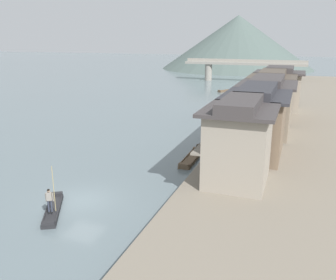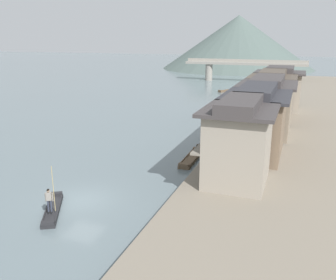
% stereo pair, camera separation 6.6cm
% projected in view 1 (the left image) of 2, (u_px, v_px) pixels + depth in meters
% --- Properties ---
extents(ground_plane, '(400.00, 400.00, 0.00)m').
position_uv_depth(ground_plane, '(82.00, 201.00, 25.11)').
color(ground_plane, slate).
extents(riverbank_right, '(18.00, 110.00, 0.81)m').
position_uv_depth(riverbank_right, '(310.00, 121.00, 47.03)').
color(riverbank_right, slate).
rests_on(riverbank_right, ground).
extents(boat_foreground_poled, '(2.97, 4.30, 0.45)m').
position_uv_depth(boat_foreground_poled, '(53.00, 210.00, 23.44)').
color(boat_foreground_poled, '#232326').
rests_on(boat_foreground_poled, ground).
extents(boatman_person, '(0.50, 0.40, 3.04)m').
position_uv_depth(boatman_person, '(50.00, 198.00, 22.22)').
color(boatman_person, black).
rests_on(boatman_person, boat_foreground_poled).
extents(boat_moored_nearest, '(1.15, 5.25, 0.50)m').
position_uv_depth(boat_moored_nearest, '(191.00, 158.00, 33.27)').
color(boat_moored_nearest, brown).
rests_on(boat_moored_nearest, ground).
extents(boat_moored_second, '(1.23, 5.40, 0.39)m').
position_uv_depth(boat_moored_second, '(246.00, 96.00, 67.60)').
color(boat_moored_second, brown).
rests_on(boat_moored_second, ground).
extents(boat_moored_third, '(1.96, 5.87, 0.81)m').
position_uv_depth(boat_moored_third, '(235.00, 106.00, 58.06)').
color(boat_moored_third, '#33281E').
rests_on(boat_moored_third, ground).
extents(boat_moored_far, '(1.31, 4.79, 0.43)m').
position_uv_depth(boat_moored_far, '(208.00, 142.00, 38.49)').
color(boat_moored_far, '#33281E').
rests_on(boat_moored_far, ground).
extents(boat_midriver_drifting, '(0.99, 4.26, 0.44)m').
position_uv_depth(boat_midriver_drifting, '(218.00, 122.00, 47.69)').
color(boat_midriver_drifting, '#232326').
rests_on(boat_midriver_drifting, ground).
extents(boat_midriver_upstream, '(1.52, 4.42, 0.56)m').
position_uv_depth(boat_midriver_upstream, '(232.00, 114.00, 52.23)').
color(boat_midriver_upstream, '#232326').
rests_on(boat_midriver_upstream, ground).
extents(boat_upstream_distant, '(3.00, 4.40, 0.49)m').
position_uv_depth(boat_upstream_distant, '(226.00, 91.00, 74.68)').
color(boat_upstream_distant, brown).
rests_on(boat_upstream_distant, ground).
extents(house_waterfront_nearest, '(5.32, 6.32, 6.14)m').
position_uv_depth(house_waterfront_nearest, '(238.00, 142.00, 25.62)').
color(house_waterfront_nearest, gray).
rests_on(house_waterfront_nearest, riverbank_right).
extents(house_waterfront_second, '(5.95, 8.00, 6.14)m').
position_uv_depth(house_waterfront_second, '(255.00, 122.00, 31.68)').
color(house_waterfront_second, '#75604C').
rests_on(house_waterfront_second, riverbank_right).
extents(house_waterfront_tall, '(6.29, 7.91, 6.14)m').
position_uv_depth(house_waterfront_tall, '(266.00, 106.00, 38.76)').
color(house_waterfront_tall, gray).
rests_on(house_waterfront_tall, riverbank_right).
extents(house_waterfront_narrow, '(6.14, 7.21, 6.14)m').
position_uv_depth(house_waterfront_narrow, '(271.00, 95.00, 45.89)').
color(house_waterfront_narrow, '#75604C').
rests_on(house_waterfront_narrow, riverbank_right).
extents(house_waterfront_far, '(7.10, 6.07, 6.14)m').
position_uv_depth(house_waterfront_far, '(278.00, 89.00, 51.28)').
color(house_waterfront_far, gray).
rests_on(house_waterfront_far, riverbank_right).
extents(stone_bridge, '(29.94, 2.40, 5.48)m').
position_uv_depth(stone_bridge, '(244.00, 67.00, 89.49)').
color(stone_bridge, gray).
rests_on(stone_bridge, ground).
extents(hill_far_west, '(52.54, 52.54, 18.03)m').
position_uv_depth(hill_far_west, '(237.00, 42.00, 125.74)').
color(hill_far_west, '#4C5B56').
rests_on(hill_far_west, ground).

